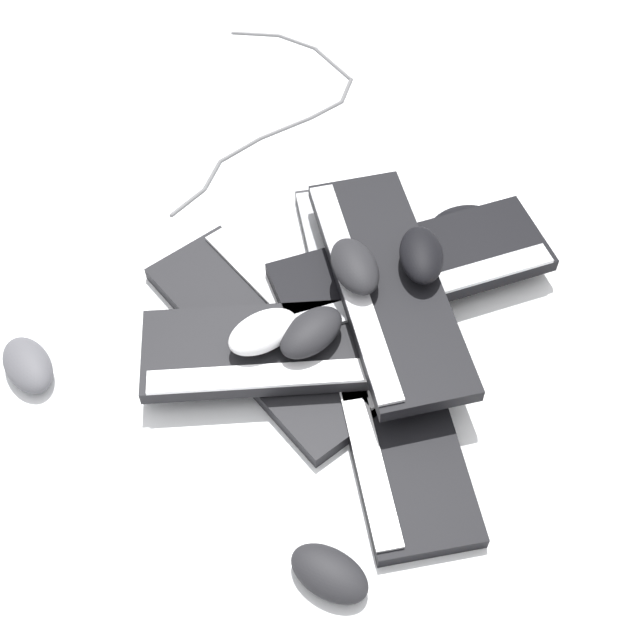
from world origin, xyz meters
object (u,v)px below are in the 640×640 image
keyboard_1 (393,411)px  mouse_3 (461,222)px  keyboard_5 (387,285)px  mouse_2 (28,365)px  keyboard_0 (266,335)px  keyboard_4 (413,268)px  mouse_0 (263,332)px  mouse_5 (355,266)px  mouse_1 (329,573)px  keyboard_2 (362,289)px  keyboard_3 (291,349)px  mouse_4 (421,255)px  mouse_6 (311,332)px

keyboard_1 → mouse_3: mouse_3 is taller
keyboard_5 → mouse_2: size_ratio=4.17×
keyboard_5 → mouse_3: 0.23m
keyboard_1 → keyboard_5: bearing=-92.4°
keyboard_0 → mouse_2: (0.36, 0.04, 0.01)m
keyboard_4 → mouse_0: (0.24, 0.13, 0.04)m
mouse_5 → mouse_3: bearing=-67.1°
keyboard_5 → mouse_0: (0.19, 0.08, 0.01)m
mouse_1 → mouse_5: 0.45m
mouse_1 → mouse_2: size_ratio=1.00×
keyboard_1 → mouse_5: 0.22m
keyboard_2 → mouse_3: bearing=-145.1°
mouse_2 → keyboard_1: bearing=-131.3°
keyboard_4 → keyboard_1: bearing=76.7°
keyboard_0 → mouse_1: 0.39m
mouse_1 → keyboard_1: bearing=-79.3°
mouse_3 → keyboard_0: bearing=-164.1°
keyboard_4 → mouse_0: 0.28m
keyboard_1 → mouse_3: (-0.16, -0.35, 0.01)m
keyboard_3 → keyboard_4: size_ratio=0.95×
keyboard_3 → mouse_3: bearing=-139.4°
keyboard_3 → mouse_0: (0.04, -0.01, 0.04)m
keyboard_5 → mouse_3: bearing=-131.4°
keyboard_0 → keyboard_5: bearing=-168.4°
keyboard_0 → keyboard_3: bearing=128.0°
keyboard_4 → mouse_4: mouse_4 is taller
keyboard_1 → mouse_2: size_ratio=4.14×
keyboard_4 → mouse_5: 0.13m
mouse_4 → mouse_5: 0.10m
keyboard_0 → mouse_6: bearing=146.3°
mouse_2 → mouse_6: 0.43m
mouse_6 → keyboard_1: bearing=-83.4°
keyboard_1 → keyboard_5: size_ratio=0.99×
keyboard_0 → keyboard_4: 0.26m
keyboard_3 → keyboard_5: keyboard_5 is taller
keyboard_3 → mouse_3: size_ratio=4.01×
mouse_4 → keyboard_5: bearing=118.6°
mouse_2 → mouse_5: (-0.50, -0.09, 0.09)m
mouse_5 → mouse_2: bearing=84.1°
keyboard_1 → keyboard_4: 0.25m
mouse_1 → mouse_4: mouse_4 is taller
keyboard_3 → mouse_0: mouse_0 is taller
keyboard_4 → keyboard_5: keyboard_5 is taller
keyboard_0 → mouse_4: (-0.24, -0.06, 0.10)m
keyboard_3 → mouse_2: size_ratio=4.01×
keyboard_4 → mouse_3: bearing=-131.2°
mouse_0 → mouse_5: size_ratio=1.00×
keyboard_2 → mouse_0: size_ratio=4.13×
mouse_6 → mouse_1: bearing=-130.9°
keyboard_4 → keyboard_5: 0.08m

